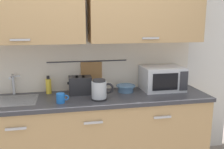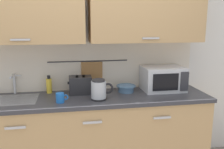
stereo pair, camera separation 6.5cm
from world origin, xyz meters
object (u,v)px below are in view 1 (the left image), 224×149
at_px(electric_kettle, 100,90).
at_px(toaster, 80,85).
at_px(mug_near_sink, 61,98).
at_px(mixing_bowl, 126,88).
at_px(microwave, 162,78).
at_px(dish_soap_bottle, 49,86).

height_order(electric_kettle, toaster, electric_kettle).
height_order(mug_near_sink, toaster, toaster).
bearing_deg(electric_kettle, toaster, 124.91).
relative_size(electric_kettle, mixing_bowl, 1.06).
xyz_separation_m(microwave, mug_near_sink, (-1.14, -0.26, -0.09)).
height_order(dish_soap_bottle, mug_near_sink, dish_soap_bottle).
bearing_deg(mug_near_sink, toaster, 53.25).
xyz_separation_m(electric_kettle, dish_soap_bottle, (-0.51, 0.33, -0.01)).
distance_m(dish_soap_bottle, toaster, 0.35).
distance_m(mug_near_sink, toaster, 0.35).
bearing_deg(electric_kettle, mixing_bowl, 34.40).
bearing_deg(mixing_bowl, mug_near_sink, -160.36).
xyz_separation_m(electric_kettle, toaster, (-0.17, 0.25, -0.01)).
bearing_deg(dish_soap_bottle, microwave, -4.55).
xyz_separation_m(mixing_bowl, toaster, (-0.50, 0.02, 0.05)).
bearing_deg(electric_kettle, mug_near_sink, -175.81).
relative_size(microwave, toaster, 1.80).
distance_m(electric_kettle, mixing_bowl, 0.40).
bearing_deg(electric_kettle, microwave, 16.70).
bearing_deg(microwave, dish_soap_bottle, 175.45).
height_order(electric_kettle, dish_soap_bottle, electric_kettle).
distance_m(dish_soap_bottle, mug_near_sink, 0.38).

